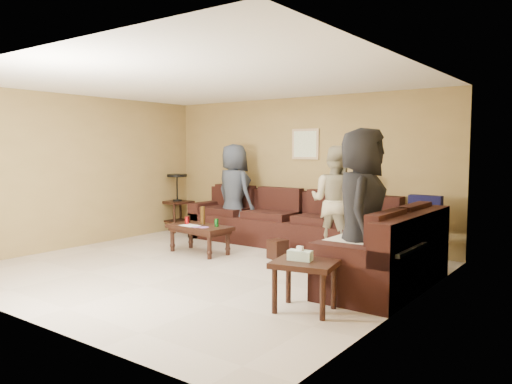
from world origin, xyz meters
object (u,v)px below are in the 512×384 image
(end_table_left, at_px, (177,201))
(person_middle, at_px, (335,201))
(waste_bin, at_px, (278,249))
(coffee_table, at_px, (199,229))
(sectional_sofa, at_px, (313,236))
(person_left, at_px, (234,192))
(person_right, at_px, (362,211))
(side_table_right, at_px, (304,268))

(end_table_left, height_order, person_middle, person_middle)
(waste_bin, bearing_deg, coffee_table, -161.89)
(end_table_left, bearing_deg, sectional_sofa, -8.70)
(person_left, bearing_deg, sectional_sofa, -178.82)
(person_middle, relative_size, person_right, 0.90)
(sectional_sofa, distance_m, person_left, 1.96)
(coffee_table, bearing_deg, person_right, -8.81)
(end_table_left, bearing_deg, side_table_right, -31.04)
(waste_bin, xyz_separation_m, person_middle, (0.59, 0.68, 0.69))
(person_left, height_order, person_middle, person_left)
(person_right, bearing_deg, side_table_right, 150.91)
(waste_bin, bearing_deg, end_table_left, 163.16)
(person_middle, bearing_deg, coffee_table, 27.50)
(person_left, relative_size, person_right, 0.92)
(sectional_sofa, xyz_separation_m, end_table_left, (-3.36, 0.51, 0.26))
(end_table_left, xyz_separation_m, person_right, (4.69, -1.75, 0.34))
(end_table_left, bearing_deg, person_right, -20.43)
(coffee_table, height_order, end_table_left, end_table_left)
(end_table_left, xyz_separation_m, waste_bin, (2.99, -0.90, -0.45))
(side_table_right, bearing_deg, person_right, 80.51)
(person_left, relative_size, person_middle, 1.02)
(end_table_left, height_order, person_left, person_left)
(person_middle, bearing_deg, person_left, -7.11)
(coffee_table, relative_size, person_right, 0.59)
(sectional_sofa, relative_size, person_middle, 2.79)
(person_middle, bearing_deg, person_right, 122.83)
(end_table_left, relative_size, side_table_right, 1.60)
(coffee_table, bearing_deg, end_table_left, 144.04)
(person_middle, bearing_deg, waste_bin, 45.73)
(person_left, bearing_deg, person_middle, -169.67)
(person_middle, distance_m, person_right, 1.89)
(coffee_table, xyz_separation_m, side_table_right, (2.74, -1.43, 0.06))
(person_left, bearing_deg, person_right, 166.52)
(end_table_left, xyz_separation_m, person_left, (1.51, -0.09, 0.26))
(coffee_table, distance_m, end_table_left, 2.22)
(sectional_sofa, xyz_separation_m, side_table_right, (1.17, -2.21, 0.11))
(side_table_right, height_order, person_middle, person_middle)
(sectional_sofa, height_order, end_table_left, end_table_left)
(end_table_left, height_order, person_right, person_right)
(sectional_sofa, bearing_deg, person_middle, 53.08)
(coffee_table, relative_size, end_table_left, 0.97)
(sectional_sofa, relative_size, person_left, 2.73)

